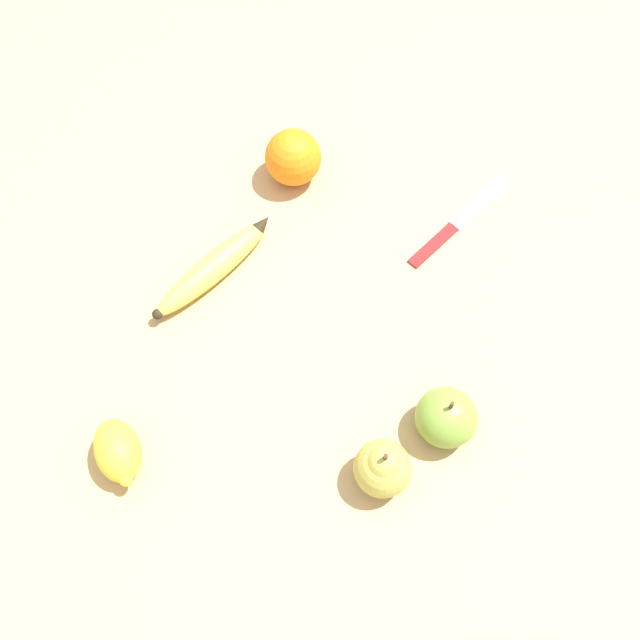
% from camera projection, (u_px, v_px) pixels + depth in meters
% --- Properties ---
extents(ground_plane, '(3.00, 3.00, 0.00)m').
position_uv_depth(ground_plane, '(318.00, 307.00, 0.97)').
color(ground_plane, tan).
extents(banana, '(0.13, 0.19, 0.04)m').
position_uv_depth(banana, '(214.00, 267.00, 0.97)').
color(banana, '#DBCC4C').
rests_on(banana, ground_plane).
extents(orange, '(0.08, 0.08, 0.08)m').
position_uv_depth(orange, '(293.00, 157.00, 1.03)').
color(orange, orange).
rests_on(orange, ground_plane).
extents(pear, '(0.07, 0.07, 0.08)m').
position_uv_depth(pear, '(383.00, 468.00, 0.83)').
color(pear, '#B7AD47').
rests_on(pear, ground_plane).
extents(apple, '(0.07, 0.07, 0.08)m').
position_uv_depth(apple, '(446.00, 417.00, 0.86)').
color(apple, olive).
rests_on(apple, ground_plane).
extents(lemon, '(0.09, 0.09, 0.05)m').
position_uv_depth(lemon, '(118.00, 451.00, 0.85)').
color(lemon, yellow).
rests_on(lemon, ground_plane).
extents(paring_knife, '(0.12, 0.18, 0.01)m').
position_uv_depth(paring_knife, '(456.00, 224.00, 1.02)').
color(paring_knife, silver).
rests_on(paring_knife, ground_plane).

